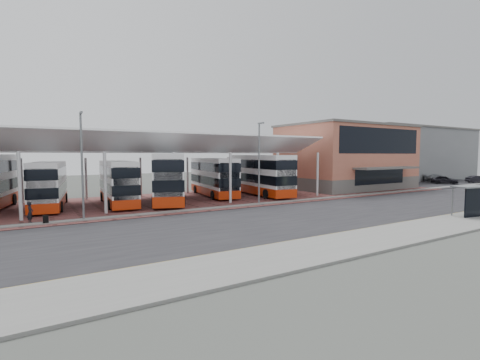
# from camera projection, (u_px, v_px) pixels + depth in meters

# --- Properties ---
(ground) EXTENTS (140.00, 140.00, 0.00)m
(ground) POSITION_uv_depth(u_px,v_px,m) (283.00, 216.00, 28.06)
(ground) COLOR #3D403B
(road) EXTENTS (120.00, 14.00, 0.02)m
(road) POSITION_uv_depth(u_px,v_px,m) (291.00, 218.00, 27.21)
(road) COLOR black
(road) RESTS_ON ground
(forecourt) EXTENTS (72.00, 16.00, 0.06)m
(forecourt) POSITION_uv_depth(u_px,v_px,m) (226.00, 197.00, 40.15)
(forecourt) COLOR brown
(forecourt) RESTS_ON ground
(sidewalk) EXTENTS (120.00, 4.00, 0.14)m
(sidewalk) POSITION_uv_depth(u_px,v_px,m) (379.00, 238.00, 20.41)
(sidewalk) COLOR slate
(sidewalk) RESTS_ON ground
(north_kerb) EXTENTS (120.00, 0.80, 0.14)m
(north_kerb) POSITION_uv_depth(u_px,v_px,m) (242.00, 206.00, 33.32)
(north_kerb) COLOR slate
(north_kerb) RESTS_ON ground
(carpark_surface) EXTENTS (22.00, 10.00, 0.08)m
(carpark_surface) POSITION_uv_depth(u_px,v_px,m) (448.00, 183.00, 59.53)
(carpark_surface) COLOR black
(carpark_surface) RESTS_ON ground
(yellow_line_near) EXTENTS (120.00, 0.12, 0.01)m
(yellow_line_near) POSITION_uv_depth(u_px,v_px,m) (352.00, 232.00, 22.11)
(yellow_line_near) COLOR #D5A007
(yellow_line_near) RESTS_ON road
(yellow_line_far) EXTENTS (120.00, 0.12, 0.01)m
(yellow_line_far) POSITION_uv_depth(u_px,v_px,m) (348.00, 231.00, 22.36)
(yellow_line_far) COLOR #D5A007
(yellow_line_far) RESTS_ON road
(canopy) EXTENTS (37.00, 11.63, 7.07)m
(canopy) POSITION_uv_depth(u_px,v_px,m) (155.00, 147.00, 36.35)
(canopy) COLOR silver
(canopy) RESTS_ON ground
(terminal) EXTENTS (18.40, 14.40, 9.25)m
(terminal) POSITION_uv_depth(u_px,v_px,m) (346.00, 157.00, 51.56)
(terminal) COLOR #575552
(terminal) RESTS_ON ground
(warehouse) EXTENTS (30.50, 20.50, 10.25)m
(warehouse) POSITION_uv_depth(u_px,v_px,m) (391.00, 154.00, 73.14)
(warehouse) COLOR slate
(warehouse) RESTS_ON ground
(lamp_west) EXTENTS (0.16, 0.90, 8.07)m
(lamp_west) POSITION_uv_depth(u_px,v_px,m) (82.00, 163.00, 25.76)
(lamp_west) COLOR slate
(lamp_west) RESTS_ON ground
(lamp_east) EXTENTS (0.16, 0.90, 8.07)m
(lamp_east) POSITION_uv_depth(u_px,v_px,m) (259.00, 161.00, 34.12)
(lamp_east) COLOR slate
(lamp_east) RESTS_ON ground
(bus_1) EXTENTS (3.82, 10.49, 4.23)m
(bus_1) POSITION_uv_depth(u_px,v_px,m) (49.00, 185.00, 31.91)
(bus_1) COLOR white
(bus_1) RESTS_ON forecourt
(bus_2) EXTENTS (3.17, 10.49, 4.26)m
(bus_2) POSITION_uv_depth(u_px,v_px,m) (118.00, 183.00, 34.03)
(bus_2) COLOR white
(bus_2) RESTS_ON forecourt
(bus_3) EXTENTS (6.71, 12.35, 4.99)m
(bus_3) POSITION_uv_depth(u_px,v_px,m) (168.00, 178.00, 36.05)
(bus_3) COLOR white
(bus_3) RESTS_ON forecourt
(bus_4) EXTENTS (4.09, 11.13, 4.48)m
(bus_4) POSITION_uv_depth(u_px,v_px,m) (213.00, 177.00, 41.30)
(bus_4) COLOR white
(bus_4) RESTS_ON forecourt
(bus_5) EXTENTS (3.96, 11.96, 4.84)m
(bus_5) POSITION_uv_depth(u_px,v_px,m) (261.00, 175.00, 42.34)
(bus_5) COLOR white
(bus_5) RESTS_ON forecourt
(pedestrian) EXTENTS (0.53, 0.65, 1.55)m
(pedestrian) POSITION_uv_depth(u_px,v_px,m) (30.00, 213.00, 24.65)
(pedestrian) COLOR black
(pedestrian) RESTS_ON forecourt
(suitcase) EXTENTS (0.36, 0.26, 0.62)m
(suitcase) POSITION_uv_depth(u_px,v_px,m) (46.00, 220.00, 24.51)
(suitcase) COLOR black
(suitcase) RESTS_ON forecourt
(carpark_car_a) EXTENTS (3.42, 4.32, 1.38)m
(carpark_car_a) POSITION_uv_depth(u_px,v_px,m) (444.00, 180.00, 57.86)
(carpark_car_a) COLOR black
(carpark_car_a) RESTS_ON carpark_surface
(carpark_car_b) EXTENTS (3.66, 5.09, 1.37)m
(carpark_car_b) POSITION_uv_depth(u_px,v_px,m) (439.00, 179.00, 60.93)
(carpark_car_b) COLOR #585B60
(carpark_car_b) RESTS_ON carpark_surface
(carpark_car_c) EXTENTS (3.79, 3.18, 1.22)m
(carpark_car_c) POSITION_uv_depth(u_px,v_px,m) (478.00, 179.00, 60.33)
(carpark_car_c) COLOR black
(carpark_car_c) RESTS_ON carpark_surface
(bus_shelter) EXTENTS (3.09, 1.78, 2.35)m
(bus_shelter) POSITION_uv_depth(u_px,v_px,m) (475.00, 197.00, 27.23)
(bus_shelter) COLOR black
(bus_shelter) RESTS_ON sidewalk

